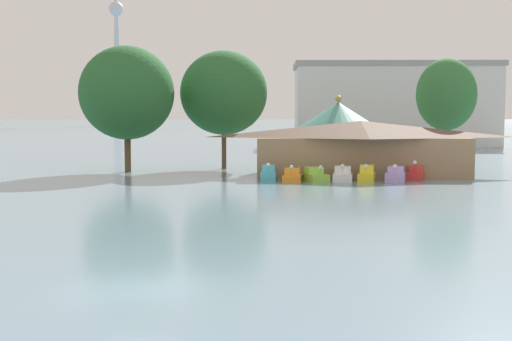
# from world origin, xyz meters

# --- Properties ---
(ground_plane) EXTENTS (2000.00, 2000.00, 0.00)m
(ground_plane) POSITION_xyz_m (0.00, 0.00, 0.00)
(ground_plane) COLOR slate
(pedal_boat_cyan) EXTENTS (1.41, 2.50, 1.64)m
(pedal_boat_cyan) POSITION_xyz_m (4.48, 36.22, 0.56)
(pedal_boat_cyan) COLOR #4CB7CC
(pedal_boat_cyan) RESTS_ON ground
(pedal_boat_orange) EXTENTS (1.83, 2.64, 1.51)m
(pedal_boat_orange) POSITION_xyz_m (6.55, 35.56, 0.46)
(pedal_boat_orange) COLOR orange
(pedal_boat_orange) RESTS_ON ground
(pedal_boat_lime) EXTENTS (2.36, 3.22, 1.50)m
(pedal_boat_lime) POSITION_xyz_m (8.57, 35.79, 0.49)
(pedal_boat_lime) COLOR #8CCC3F
(pedal_boat_lime) RESTS_ON ground
(pedal_boat_white) EXTENTS (2.05, 3.17, 1.60)m
(pedal_boat_white) POSITION_xyz_m (11.00, 36.07, 0.52)
(pedal_boat_white) COLOR white
(pedal_boat_white) RESTS_ON ground
(pedal_boat_yellow) EXTENTS (1.91, 2.76, 1.61)m
(pedal_boat_yellow) POSITION_xyz_m (13.01, 35.44, 0.58)
(pedal_boat_yellow) COLOR yellow
(pedal_boat_yellow) RESTS_ON ground
(pedal_boat_lavender) EXTENTS (2.32, 3.21, 1.63)m
(pedal_boat_lavender) POSITION_xyz_m (15.53, 35.48, 0.54)
(pedal_boat_lavender) COLOR #B299D8
(pedal_boat_lavender) RESTS_ON ground
(pedal_boat_red) EXTENTS (2.00, 2.53, 1.82)m
(pedal_boat_red) POSITION_xyz_m (17.61, 36.99, 0.52)
(pedal_boat_red) COLOR red
(pedal_boat_red) RESTS_ON ground
(boathouse) EXTENTS (21.22, 8.21, 5.24)m
(boathouse) POSITION_xyz_m (13.28, 41.41, 2.74)
(boathouse) COLOR #9E7F5B
(boathouse) RESTS_ON ground
(green_roof_pavilion) EXTENTS (10.59, 10.59, 7.92)m
(green_roof_pavilion) POSITION_xyz_m (12.25, 51.51, 4.06)
(green_roof_pavilion) COLOR #993328
(green_roof_pavilion) RESTS_ON ground
(shoreline_tree_tall_left) EXTENTS (9.56, 9.56, 12.75)m
(shoreline_tree_tall_left) POSITION_xyz_m (-9.82, 45.09, 8.02)
(shoreline_tree_tall_left) COLOR brown
(shoreline_tree_tall_left) RESTS_ON ground
(shoreline_tree_mid) EXTENTS (9.36, 9.36, 12.68)m
(shoreline_tree_mid) POSITION_xyz_m (-0.28, 49.53, 8.16)
(shoreline_tree_mid) COLOR brown
(shoreline_tree_mid) RESTS_ON ground
(shoreline_tree_right) EXTENTS (6.48, 6.48, 11.93)m
(shoreline_tree_right) POSITION_xyz_m (23.86, 50.68, 7.98)
(shoreline_tree_right) COLOR brown
(shoreline_tree_right) RESTS_ON ground
(background_building_block) EXTENTS (37.80, 14.05, 15.62)m
(background_building_block) POSITION_xyz_m (28.53, 104.26, 7.83)
(background_building_block) COLOR silver
(background_building_block) RESTS_ON ground
(distant_broadcast_tower) EXTENTS (7.56, 7.56, 129.95)m
(distant_broadcast_tower) POSITION_xyz_m (-73.28, 323.30, 51.58)
(distant_broadcast_tower) COLOR silver
(distant_broadcast_tower) RESTS_ON ground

